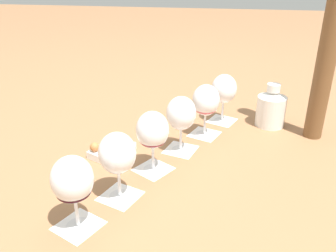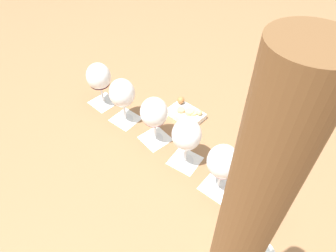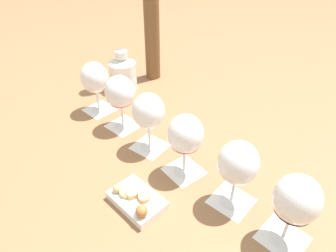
{
  "view_description": "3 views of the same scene",
  "coord_description": "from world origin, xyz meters",
  "px_view_note": "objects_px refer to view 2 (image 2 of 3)",
  "views": [
    {
      "loc": [
        0.98,
        0.16,
        0.59
      ],
      "look_at": [
        -0.0,
        -0.0,
        0.12
      ],
      "focal_mm": 38.0,
      "sensor_mm": 36.0,
      "label": 1
    },
    {
      "loc": [
        -0.23,
        0.67,
        0.84
      ],
      "look_at": [
        -0.0,
        -0.0,
        0.12
      ],
      "focal_mm": 32.0,
      "sensor_mm": 36.0,
      "label": 2
    },
    {
      "loc": [
        0.24,
        -0.64,
        0.62
      ],
      "look_at": [
        -0.0,
        -0.0,
        0.12
      ],
      "focal_mm": 32.0,
      "sensor_mm": 36.0,
      "label": 3
    }
  ],
  "objects_px": {
    "wine_glass_1": "(223,163)",
    "snack_dish": "(186,113)",
    "wine_glass_0": "(267,192)",
    "wine_glass_4": "(122,95)",
    "wine_glass_2": "(187,136)",
    "wine_glass_3": "(154,114)",
    "wine_glass_5": "(99,78)"
  },
  "relations": [
    {
      "from": "wine_glass_1",
      "to": "snack_dish",
      "type": "height_order",
      "value": "wine_glass_1"
    },
    {
      "from": "wine_glass_0",
      "to": "wine_glass_1",
      "type": "distance_m",
      "value": 0.15
    },
    {
      "from": "wine_glass_1",
      "to": "wine_glass_0",
      "type": "bearing_deg",
      "value": 155.73
    },
    {
      "from": "wine_glass_0",
      "to": "wine_glass_4",
      "type": "relative_size",
      "value": 1.0
    },
    {
      "from": "wine_glass_2",
      "to": "wine_glass_0",
      "type": "bearing_deg",
      "value": 153.76
    },
    {
      "from": "wine_glass_2",
      "to": "wine_glass_3",
      "type": "bearing_deg",
      "value": -25.84
    },
    {
      "from": "wine_glass_3",
      "to": "snack_dish",
      "type": "height_order",
      "value": "wine_glass_3"
    },
    {
      "from": "wine_glass_4",
      "to": "wine_glass_5",
      "type": "xyz_separation_m",
      "value": [
        0.13,
        -0.07,
        0.0
      ]
    },
    {
      "from": "wine_glass_2",
      "to": "snack_dish",
      "type": "distance_m",
      "value": 0.26
    },
    {
      "from": "wine_glass_3",
      "to": "snack_dish",
      "type": "relative_size",
      "value": 1.13
    },
    {
      "from": "wine_glass_1",
      "to": "wine_glass_4",
      "type": "relative_size",
      "value": 1.0
    },
    {
      "from": "wine_glass_2",
      "to": "snack_dish",
      "type": "xyz_separation_m",
      "value": [
        0.06,
        -0.22,
        -0.11
      ]
    },
    {
      "from": "wine_glass_5",
      "to": "snack_dish",
      "type": "distance_m",
      "value": 0.38
    },
    {
      "from": "wine_glass_5",
      "to": "wine_glass_4",
      "type": "bearing_deg",
      "value": 153.56
    },
    {
      "from": "wine_glass_4",
      "to": "wine_glass_2",
      "type": "bearing_deg",
      "value": 156.05
    },
    {
      "from": "wine_glass_1",
      "to": "wine_glass_4",
      "type": "xyz_separation_m",
      "value": [
        0.42,
        -0.2,
        -0.0
      ]
    },
    {
      "from": "wine_glass_1",
      "to": "wine_glass_3",
      "type": "xyz_separation_m",
      "value": [
        0.27,
        -0.14,
        0.0
      ]
    },
    {
      "from": "wine_glass_0",
      "to": "wine_glass_3",
      "type": "relative_size",
      "value": 1.0
    },
    {
      "from": "wine_glass_4",
      "to": "wine_glass_3",
      "type": "bearing_deg",
      "value": 157.83
    },
    {
      "from": "wine_glass_4",
      "to": "snack_dish",
      "type": "height_order",
      "value": "wine_glass_4"
    },
    {
      "from": "wine_glass_3",
      "to": "wine_glass_1",
      "type": "bearing_deg",
      "value": 153.01
    },
    {
      "from": "wine_glass_1",
      "to": "wine_glass_5",
      "type": "distance_m",
      "value": 0.61
    },
    {
      "from": "wine_glass_5",
      "to": "wine_glass_2",
      "type": "bearing_deg",
      "value": 155.25
    },
    {
      "from": "wine_glass_4",
      "to": "snack_dish",
      "type": "relative_size",
      "value": 1.13
    },
    {
      "from": "wine_glass_1",
      "to": "wine_glass_5",
      "type": "bearing_deg",
      "value": -25.59
    },
    {
      "from": "wine_glass_2",
      "to": "snack_dish",
      "type": "bearing_deg",
      "value": -74.57
    },
    {
      "from": "wine_glass_5",
      "to": "snack_dish",
      "type": "height_order",
      "value": "wine_glass_5"
    },
    {
      "from": "wine_glass_2",
      "to": "wine_glass_1",
      "type": "bearing_deg",
      "value": 151.84
    },
    {
      "from": "wine_glass_3",
      "to": "wine_glass_2",
      "type": "bearing_deg",
      "value": 154.16
    },
    {
      "from": "wine_glass_4",
      "to": "snack_dish",
      "type": "xyz_separation_m",
      "value": [
        -0.23,
        -0.1,
        -0.11
      ]
    },
    {
      "from": "wine_glass_4",
      "to": "snack_dish",
      "type": "distance_m",
      "value": 0.27
    },
    {
      "from": "wine_glass_3",
      "to": "wine_glass_0",
      "type": "bearing_deg",
      "value": 153.9
    }
  ]
}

